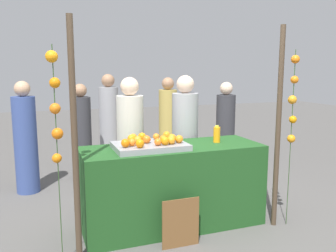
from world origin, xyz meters
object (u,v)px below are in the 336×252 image
(stall_counter, at_px, (173,186))
(vendor_left, at_px, (131,149))
(orange_1, at_px, (179,139))
(juice_bottle, at_px, (217,134))
(vendor_right, at_px, (185,145))
(orange_0, at_px, (132,139))
(chalkboard_sign, at_px, (180,223))

(stall_counter, distance_m, vendor_left, 0.77)
(orange_1, xyz_separation_m, juice_bottle, (0.53, 0.15, -0.01))
(vendor_left, relative_size, vendor_right, 0.99)
(orange_0, height_order, vendor_left, vendor_left)
(orange_1, bearing_deg, vendor_left, 113.48)
(vendor_right, bearing_deg, vendor_left, 176.65)
(juice_bottle, bearing_deg, vendor_right, 104.90)
(vendor_left, bearing_deg, chalkboard_sign, -79.82)
(stall_counter, bearing_deg, chalkboard_sign, -102.26)
(stall_counter, bearing_deg, vendor_left, 115.96)
(chalkboard_sign, xyz_separation_m, vendor_right, (0.50, 1.09, 0.53))
(orange_1, relative_size, vendor_right, 0.05)
(vendor_left, bearing_deg, orange_1, -66.52)
(juice_bottle, xyz_separation_m, vendor_left, (-0.86, 0.61, -0.23))
(orange_0, height_order, chalkboard_sign, orange_0)
(orange_0, xyz_separation_m, vendor_left, (0.13, 0.58, -0.24))
(vendor_right, bearing_deg, juice_bottle, -75.10)
(chalkboard_sign, bearing_deg, orange_0, 121.38)
(orange_1, xyz_separation_m, chalkboard_sign, (-0.13, -0.37, -0.76))
(orange_0, xyz_separation_m, chalkboard_sign, (0.34, -0.55, -0.76))
(stall_counter, height_order, orange_1, orange_1)
(chalkboard_sign, bearing_deg, juice_bottle, 38.39)
(chalkboard_sign, relative_size, vendor_left, 0.31)
(chalkboard_sign, height_order, vendor_right, vendor_right)
(stall_counter, distance_m, chalkboard_sign, 0.55)
(juice_bottle, distance_m, chalkboard_sign, 1.12)
(juice_bottle, bearing_deg, chalkboard_sign, -141.61)
(juice_bottle, relative_size, vendor_left, 0.12)
(chalkboard_sign, distance_m, vendor_left, 1.26)
(juice_bottle, bearing_deg, stall_counter, -177.43)
(orange_0, relative_size, vendor_left, 0.05)
(orange_0, height_order, vendor_right, vendor_right)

